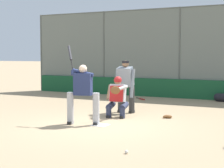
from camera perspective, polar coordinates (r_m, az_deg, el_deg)
The scene contains 11 objects.
ground_plane at distance 10.22m, azimuth -1.85°, elevation -6.30°, with size 160.00×160.00×0.00m, color tan.
home_plate_marker at distance 10.22m, azimuth -1.85°, elevation -6.27°, with size 0.43×0.43×0.01m, color white.
backstop_fence at distance 16.82m, azimuth 10.25°, elevation 5.04°, with size 15.24×0.08×4.01m.
padding_wall at distance 16.79m, azimuth 10.07°, elevation -0.71°, with size 14.85×0.18×0.83m, color #19512D.
bleachers_beyond at distance 19.74m, azimuth 7.86°, elevation 0.29°, with size 10.61×2.50×1.48m.
batter_at_plate at distance 10.24m, azimuth -4.48°, elevation -1.24°, with size 1.11×0.54×2.17m.
catcher_behind_plate at distance 11.45m, azimuth 0.79°, elevation -1.85°, with size 0.70×0.81×1.25m.
umpire_home at distance 12.28m, azimuth 2.09°, elevation -0.11°, with size 0.70×0.43×1.73m.
spare_bat_near_backstop at distance 16.00m, azimuth 4.50°, elevation -2.28°, with size 0.61×0.60×0.07m.
fielding_glove_on_dirt at distance 11.45m, azimuth 8.44°, elevation -4.93°, with size 0.27×0.21×0.10m.
baseball_loose at distance 7.35m, azimuth 2.22°, elevation -10.29°, with size 0.07×0.07×0.07m, color white.
Camera 1 is at (-4.83, 8.80, 1.91)m, focal length 60.00 mm.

